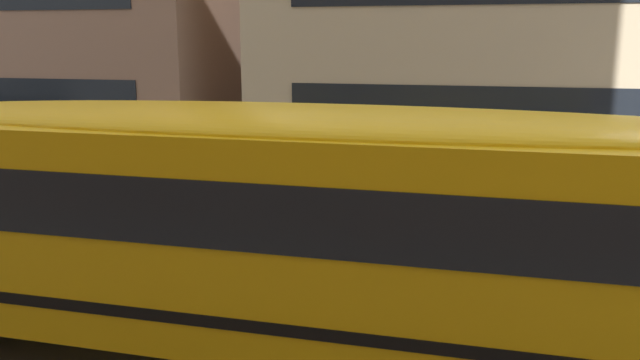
{
  "coord_description": "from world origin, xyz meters",
  "views": [
    {
      "loc": [
        2.05,
        -8.79,
        3.7
      ],
      "look_at": [
        0.05,
        -0.99,
        1.96
      ],
      "focal_mm": 36.74,
      "sensor_mm": 36.0,
      "label": 1
    }
  ],
  "objects": [
    {
      "name": "sidewalk_far",
      "position": [
        0.0,
        7.79,
        0.01
      ],
      "size": [
        120.0,
        3.0,
        0.01
      ],
      "primitive_type": "cube",
      "color": "gray",
      "rests_on": "ground_plane"
    },
    {
      "name": "school_bus",
      "position": [
        -0.11,
        -1.98,
        1.78
      ],
      "size": [
        13.39,
        3.23,
        2.99
      ],
      "rotation": [
        0.0,
        0.0,
        3.13
      ],
      "color": "yellow",
      "rests_on": "ground_plane"
    },
    {
      "name": "lane_centreline",
      "position": [
        0.0,
        0.0,
        0.0
      ],
      "size": [
        110.0,
        0.16,
        0.01
      ],
      "primitive_type": "cube",
      "color": "silver",
      "rests_on": "ground_plane"
    },
    {
      "name": "ground_plane",
      "position": [
        0.0,
        0.0,
        0.0
      ],
      "size": [
        400.0,
        400.0,
        0.0
      ],
      "primitive_type": "plane",
      "color": "#4C4C4F"
    }
  ]
}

